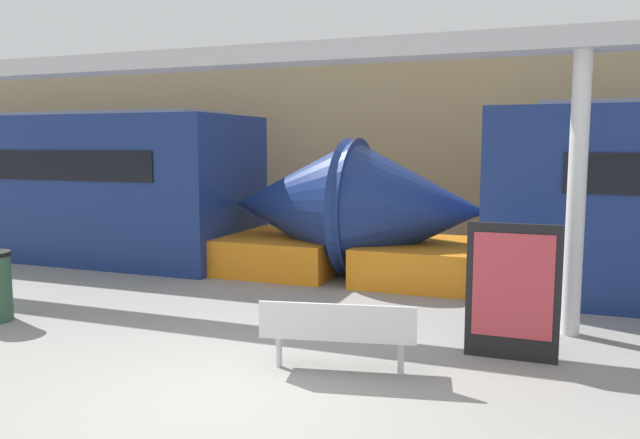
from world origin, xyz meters
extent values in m
plane|color=gray|center=(0.00, 0.00, 0.00)|extent=(60.00, 60.00, 0.00)
cube|color=tan|center=(0.00, 9.70, 2.50)|extent=(56.00, 0.20, 5.00)
cone|color=navy|center=(0.64, 5.99, 1.32)|extent=(2.63, 2.63, 2.63)
cube|color=orange|center=(0.89, 5.99, 0.35)|extent=(2.36, 2.46, 0.70)
cone|color=navy|center=(-1.74, 5.99, 1.32)|extent=(2.63, 2.63, 2.63)
cube|color=orange|center=(-1.99, 5.99, 0.35)|extent=(2.36, 2.46, 0.70)
cube|color=silver|center=(0.85, 1.04, 0.42)|extent=(1.77, 0.77, 0.04)
cube|color=silver|center=(0.89, 0.85, 0.63)|extent=(1.69, 0.37, 0.37)
cylinder|color=silver|center=(0.18, 0.91, 0.20)|extent=(0.07, 0.07, 0.40)
cylinder|color=silver|center=(1.52, 1.18, 0.20)|extent=(0.07, 0.07, 0.40)
cube|color=black|center=(2.62, 2.09, 0.81)|extent=(1.06, 0.06, 1.61)
cube|color=#B73842|center=(2.62, 2.06, 0.89)|extent=(0.90, 0.01, 1.23)
cylinder|color=silver|center=(3.30, 3.38, 1.85)|extent=(0.23, 0.23, 3.69)
cube|color=#B7B7BC|center=(3.30, 3.38, 3.83)|extent=(28.00, 0.60, 0.28)
camera|label=1|loc=(3.02, -5.32, 2.52)|focal=35.00mm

